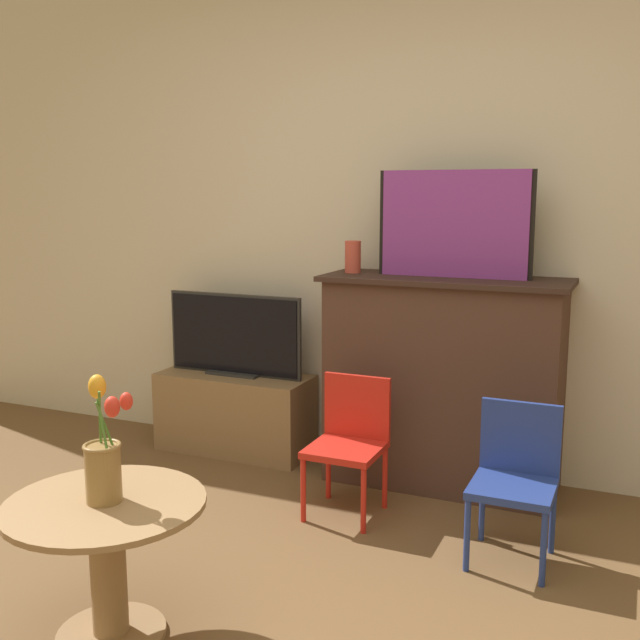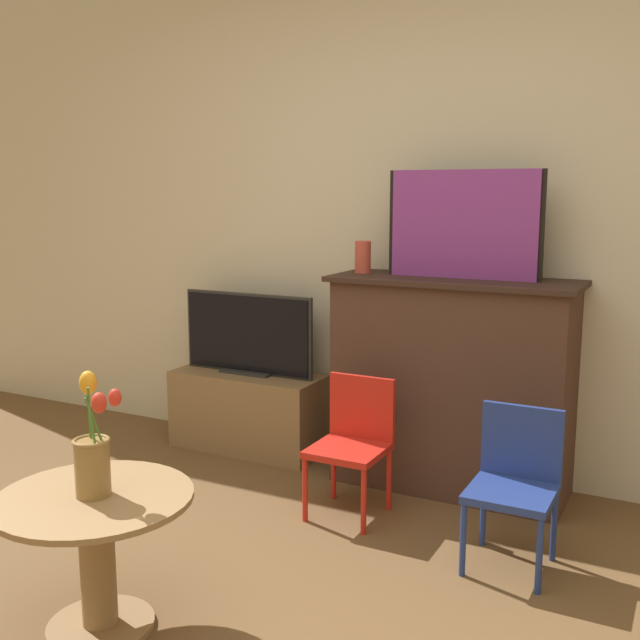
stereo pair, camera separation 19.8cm
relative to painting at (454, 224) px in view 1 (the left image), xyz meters
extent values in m
cube|color=beige|center=(-0.24, 0.23, 0.07)|extent=(8.00, 0.06, 2.70)
cube|color=#4C3328|center=(-0.03, -0.01, -0.77)|extent=(1.11, 0.41, 1.03)
cube|color=#35231C|center=(-0.03, -0.02, -0.26)|extent=(1.17, 0.45, 0.02)
cube|color=black|center=(0.00, 0.01, 0.00)|extent=(0.73, 0.02, 0.50)
cube|color=purple|center=(0.00, -0.01, 0.00)|extent=(0.69, 0.02, 0.50)
cylinder|color=#CC4C3D|center=(-0.51, -0.01, -0.17)|extent=(0.08, 0.08, 0.16)
cube|color=olive|center=(-1.20, 0.00, -1.06)|extent=(0.85, 0.35, 0.44)
cube|color=#2D2D2D|center=(-1.20, 0.00, -0.84)|extent=(0.31, 0.12, 0.02)
cube|color=#2D2D2D|center=(-1.20, 0.01, -0.62)|extent=(0.80, 0.02, 0.45)
cube|color=black|center=(-1.20, 0.00, -0.62)|extent=(0.77, 0.02, 0.42)
cylinder|color=red|center=(-0.47, -0.68, -1.14)|extent=(0.02, 0.02, 0.29)
cylinder|color=red|center=(-0.19, -0.68, -1.14)|extent=(0.02, 0.02, 0.29)
cylinder|color=red|center=(-0.47, -0.40, -1.14)|extent=(0.02, 0.02, 0.29)
cylinder|color=red|center=(-0.19, -0.40, -1.14)|extent=(0.02, 0.02, 0.29)
cube|color=red|center=(-0.33, -0.54, -0.98)|extent=(0.31, 0.31, 0.03)
cube|color=red|center=(-0.33, -0.39, -0.82)|extent=(0.31, 0.02, 0.29)
cylinder|color=navy|center=(0.28, -0.82, -1.14)|extent=(0.02, 0.02, 0.29)
cylinder|color=navy|center=(0.57, -0.82, -1.14)|extent=(0.02, 0.02, 0.29)
cylinder|color=navy|center=(0.28, -0.54, -1.14)|extent=(0.02, 0.02, 0.29)
cylinder|color=navy|center=(0.57, -0.54, -1.14)|extent=(0.02, 0.02, 0.29)
cube|color=navy|center=(0.43, -0.68, -0.98)|extent=(0.31, 0.31, 0.03)
cube|color=navy|center=(0.43, -0.54, -0.82)|extent=(0.31, 0.02, 0.29)
cylinder|color=#99754C|center=(-0.68, -1.71, -1.27)|extent=(0.35, 0.35, 0.02)
cylinder|color=#99754C|center=(-0.68, -1.71, -1.06)|extent=(0.11, 0.11, 0.45)
cylinder|color=#99754C|center=(-0.68, -1.71, -0.82)|extent=(0.64, 0.64, 0.02)
cylinder|color=olive|center=(-0.68, -1.71, -0.72)|extent=(0.11, 0.11, 0.18)
torus|color=olive|center=(-0.68, -1.71, -0.63)|extent=(0.12, 0.12, 0.01)
cylinder|color=#477A2D|center=(-0.66, -1.72, -0.59)|extent=(0.07, 0.04, 0.21)
ellipsoid|color=red|center=(-0.60, -1.75, -0.49)|extent=(0.05, 0.05, 0.07)
cylinder|color=#477A2D|center=(-0.69, -1.70, -0.57)|extent=(0.04, 0.04, 0.24)
ellipsoid|color=orange|center=(-0.73, -1.66, -0.46)|extent=(0.06, 0.06, 0.08)
cylinder|color=#477A2D|center=(-0.67, -1.70, -0.59)|extent=(0.05, 0.05, 0.20)
ellipsoid|color=red|center=(-0.62, -1.66, -0.49)|extent=(0.04, 0.04, 0.06)
camera|label=1|loc=(0.84, -3.48, 0.15)|focal=42.00mm
camera|label=2|loc=(1.02, -3.40, 0.15)|focal=42.00mm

